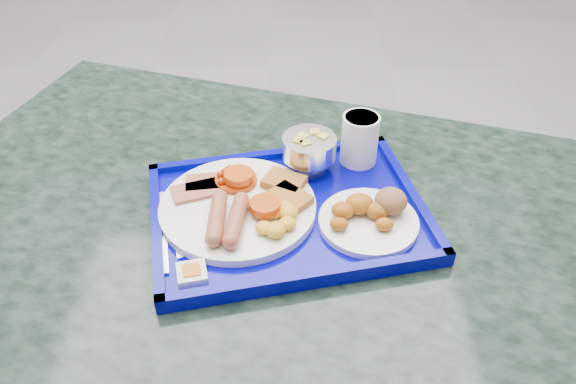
{
  "coord_description": "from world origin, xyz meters",
  "views": [
    {
      "loc": [
        0.13,
        -1.54,
        1.44
      ],
      "look_at": [
        0.12,
        -0.83,
        0.86
      ],
      "focal_mm": 35.0,
      "sensor_mm": 36.0,
      "label": 1
    }
  ],
  "objects_px": {
    "tray": "(288,213)",
    "juice_cup": "(360,138)",
    "fruit_bowl": "(309,148)",
    "main_plate": "(242,205)",
    "table": "(269,304)",
    "bread_plate": "(371,214)"
  },
  "relations": [
    {
      "from": "main_plate",
      "to": "juice_cup",
      "type": "xyz_separation_m",
      "value": [
        0.21,
        0.15,
        0.04
      ]
    },
    {
      "from": "table",
      "to": "bread_plate",
      "type": "xyz_separation_m",
      "value": [
        0.17,
        -0.01,
        0.24
      ]
    },
    {
      "from": "tray",
      "to": "juice_cup",
      "type": "distance_m",
      "value": 0.2
    },
    {
      "from": "fruit_bowl",
      "to": "bread_plate",
      "type": "bearing_deg",
      "value": -56.69
    },
    {
      "from": "tray",
      "to": "fruit_bowl",
      "type": "distance_m",
      "value": 0.14
    },
    {
      "from": "main_plate",
      "to": "tray",
      "type": "bearing_deg",
      "value": 1.59
    },
    {
      "from": "tray",
      "to": "juice_cup",
      "type": "xyz_separation_m",
      "value": [
        0.13,
        0.15,
        0.06
      ]
    },
    {
      "from": "table",
      "to": "bread_plate",
      "type": "bearing_deg",
      "value": -3.97
    },
    {
      "from": "bread_plate",
      "to": "juice_cup",
      "type": "bearing_deg",
      "value": 91.65
    },
    {
      "from": "fruit_bowl",
      "to": "juice_cup",
      "type": "xyz_separation_m",
      "value": [
        0.09,
        0.02,
        0.01
      ]
    },
    {
      "from": "juice_cup",
      "to": "main_plate",
      "type": "bearing_deg",
      "value": -144.49
    },
    {
      "from": "main_plate",
      "to": "fruit_bowl",
      "type": "height_order",
      "value": "fruit_bowl"
    },
    {
      "from": "bread_plate",
      "to": "fruit_bowl",
      "type": "bearing_deg",
      "value": 123.31
    },
    {
      "from": "tray",
      "to": "fruit_bowl",
      "type": "bearing_deg",
      "value": 73.05
    },
    {
      "from": "tray",
      "to": "fruit_bowl",
      "type": "xyz_separation_m",
      "value": [
        0.04,
        0.12,
        0.05
      ]
    },
    {
      "from": "main_plate",
      "to": "fruit_bowl",
      "type": "xyz_separation_m",
      "value": [
        0.11,
        0.12,
        0.03
      ]
    },
    {
      "from": "fruit_bowl",
      "to": "juice_cup",
      "type": "bearing_deg",
      "value": 14.43
    },
    {
      "from": "tray",
      "to": "table",
      "type": "bearing_deg",
      "value": -156.76
    },
    {
      "from": "main_plate",
      "to": "fruit_bowl",
      "type": "relative_size",
      "value": 2.67
    },
    {
      "from": "fruit_bowl",
      "to": "juice_cup",
      "type": "relative_size",
      "value": 1.03
    },
    {
      "from": "table",
      "to": "juice_cup",
      "type": "xyz_separation_m",
      "value": [
        0.17,
        0.16,
        0.27
      ]
    },
    {
      "from": "fruit_bowl",
      "to": "main_plate",
      "type": "bearing_deg",
      "value": -132.6
    }
  ]
}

